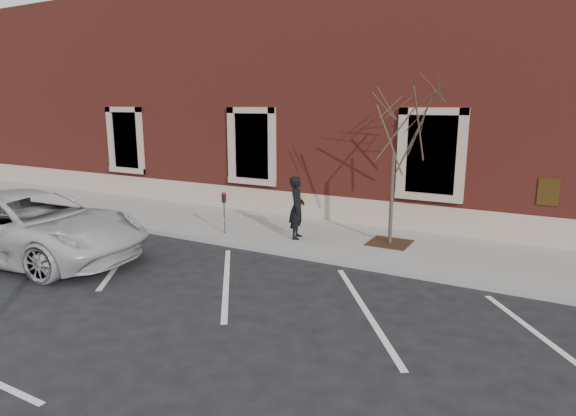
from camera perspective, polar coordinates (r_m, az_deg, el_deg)
The scene contains 10 objects.
ground at distance 12.49m, azimuth -1.34°, elevation -5.45°, with size 120.00×120.00×0.00m, color #28282B.
sidewalk_near at distance 13.95m, azimuth 2.29°, elevation -3.25°, with size 40.00×3.50×0.15m, color gray.
curb_near at distance 12.43m, azimuth -1.46°, elevation -5.18°, with size 40.00×0.12×0.15m, color #9E9E99.
parking_stripes at distance 10.75m, azimuth -7.32°, elevation -8.48°, with size 28.00×4.40×0.01m, color silver, non-canonical shape.
building_civic at distance 19.00m, azimuth 10.74°, elevation 12.58°, with size 40.00×8.62×8.00m.
man at distance 13.18m, azimuth 1.06°, elevation 0.05°, with size 0.63×0.41×1.73m, color black.
parking_meter at distance 13.81m, azimuth -7.58°, elevation 0.34°, with size 0.11×0.08×1.19m.
tree_grate at distance 13.17m, azimuth 11.94°, elevation -4.05°, with size 1.06×1.06×0.03m, color #3C2813.
sapling at distance 12.68m, azimuth 12.55°, elevation 9.42°, with size 2.65×2.65×4.41m.
white_truck at distance 13.52m, azimuth -28.38°, elevation -1.89°, with size 2.78×6.03×1.68m, color silver.
Camera 1 is at (6.02, -10.28, 3.76)m, focal length 30.00 mm.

